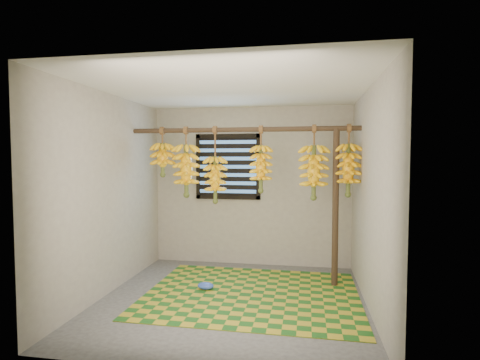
% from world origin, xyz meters
% --- Properties ---
extents(floor, '(3.00, 3.00, 0.01)m').
position_xyz_m(floor, '(0.00, 0.00, -0.01)').
color(floor, '#484848').
rests_on(floor, ground).
extents(ceiling, '(3.00, 3.00, 0.01)m').
position_xyz_m(ceiling, '(0.00, 0.00, 2.40)').
color(ceiling, silver).
rests_on(ceiling, wall_back).
extents(wall_back, '(3.00, 0.01, 2.40)m').
position_xyz_m(wall_back, '(0.00, 1.50, 1.20)').
color(wall_back, gray).
rests_on(wall_back, floor).
extents(wall_left, '(0.01, 3.00, 2.40)m').
position_xyz_m(wall_left, '(-1.50, 0.00, 1.20)').
color(wall_left, gray).
rests_on(wall_left, floor).
extents(wall_right, '(0.01, 3.00, 2.40)m').
position_xyz_m(wall_right, '(1.50, 0.00, 1.20)').
color(wall_right, gray).
rests_on(wall_right, floor).
extents(window, '(1.00, 0.04, 1.00)m').
position_xyz_m(window, '(-0.35, 1.48, 1.50)').
color(window, black).
rests_on(window, wall_back).
extents(hanging_pole, '(3.00, 0.06, 0.06)m').
position_xyz_m(hanging_pole, '(0.00, 0.70, 2.00)').
color(hanging_pole, '#3E2C1D').
rests_on(hanging_pole, wall_left).
extents(support_post, '(0.08, 0.08, 2.00)m').
position_xyz_m(support_post, '(1.20, 0.70, 1.00)').
color(support_post, '#3E2C1D').
rests_on(support_post, floor).
extents(woven_mat, '(2.52, 2.02, 0.01)m').
position_xyz_m(woven_mat, '(0.20, 0.22, 0.01)').
color(woven_mat, '#1E5719').
rests_on(woven_mat, floor).
extents(plastic_bag, '(0.22, 0.17, 0.08)m').
position_xyz_m(plastic_bag, '(-0.38, 0.26, 0.05)').
color(plastic_bag, blue).
rests_on(plastic_bag, woven_mat).
extents(banana_bunch_a, '(0.31, 0.31, 0.67)m').
position_xyz_m(banana_bunch_a, '(-1.09, 0.70, 1.61)').
color(banana_bunch_a, brown).
rests_on(banana_bunch_a, hanging_pole).
extents(banana_bunch_b, '(0.33, 0.33, 0.94)m').
position_xyz_m(banana_bunch_b, '(-0.76, 0.70, 1.46)').
color(banana_bunch_b, brown).
rests_on(banana_bunch_b, hanging_pole).
extents(banana_bunch_c, '(0.29, 0.29, 1.02)m').
position_xyz_m(banana_bunch_c, '(-0.36, 0.70, 1.35)').
color(banana_bunch_c, brown).
rests_on(banana_bunch_c, hanging_pole).
extents(banana_bunch_d, '(0.28, 0.28, 0.87)m').
position_xyz_m(banana_bunch_d, '(0.25, 0.70, 1.49)').
color(banana_bunch_d, brown).
rests_on(banana_bunch_d, hanging_pole).
extents(banana_bunch_e, '(0.36, 0.36, 0.94)m').
position_xyz_m(banana_bunch_e, '(0.93, 0.70, 1.45)').
color(banana_bunch_e, brown).
rests_on(banana_bunch_e, hanging_pole).
extents(banana_bunch_f, '(0.32, 0.32, 0.90)m').
position_xyz_m(banana_bunch_f, '(1.35, 0.70, 1.48)').
color(banana_bunch_f, brown).
rests_on(banana_bunch_f, hanging_pole).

